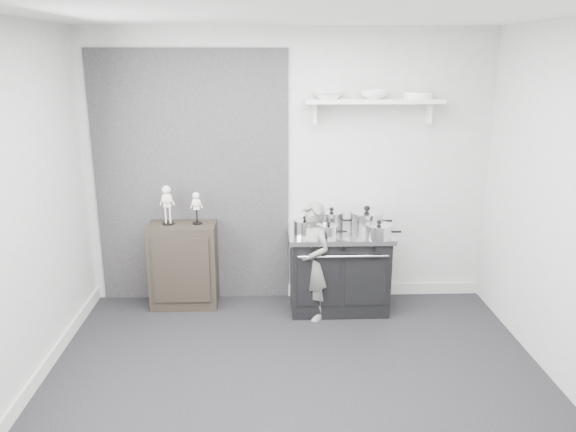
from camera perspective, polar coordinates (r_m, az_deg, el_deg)
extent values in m
plane|color=black|center=(4.40, 0.92, -17.58)|extent=(4.00, 4.00, 0.00)
cube|color=#B5B5B3|center=(5.57, 0.03, 4.81)|extent=(4.00, 0.02, 2.70)
cube|color=#B5B5B3|center=(2.16, 3.58, -14.21)|extent=(4.00, 0.02, 2.70)
cube|color=#B5B5B3|center=(4.22, -27.25, -0.70)|extent=(0.02, 3.60, 2.70)
cube|color=silver|center=(3.67, 1.11, 20.17)|extent=(4.00, 3.60, 0.02)
cube|color=black|center=(5.62, -9.70, 3.65)|extent=(1.90, 0.02, 2.50)
cube|color=silver|center=(6.05, 9.62, -7.29)|extent=(2.00, 0.03, 0.12)
cube|color=silver|center=(4.71, -24.95, -15.90)|extent=(0.03, 3.60, 0.12)
cube|color=silver|center=(5.43, 8.72, 11.49)|extent=(1.30, 0.26, 0.04)
cube|color=silver|center=(5.44, 2.73, 10.39)|extent=(0.03, 0.12, 0.20)
cube|color=silver|center=(5.64, 14.12, 10.13)|extent=(0.03, 0.12, 0.20)
cube|color=black|center=(5.58, 5.15, -5.72)|extent=(0.93, 0.56, 0.75)
cube|color=silver|center=(5.44, 5.25, -1.84)|extent=(0.99, 0.60, 0.05)
cube|color=black|center=(5.29, 3.10, -6.71)|extent=(0.39, 0.02, 0.48)
cube|color=black|center=(5.35, 7.92, -6.59)|extent=(0.39, 0.02, 0.48)
cylinder|color=silver|center=(5.19, 5.64, -4.11)|extent=(0.84, 0.02, 0.02)
cylinder|color=black|center=(5.15, 2.55, -3.33)|extent=(0.04, 0.03, 0.04)
cylinder|color=black|center=(5.18, 5.64, -3.28)|extent=(0.04, 0.03, 0.04)
cylinder|color=black|center=(5.22, 8.69, -3.23)|extent=(0.04, 0.03, 0.04)
cube|color=black|center=(5.70, -10.51, -4.88)|extent=(0.65, 0.38, 0.85)
imported|color=slate|center=(5.29, 2.45, -4.66)|extent=(0.47, 0.49, 1.13)
cylinder|color=silver|center=(5.28, 1.71, -1.28)|extent=(0.21, 0.21, 0.14)
cylinder|color=silver|center=(5.25, 1.72, -0.46)|extent=(0.21, 0.21, 0.01)
sphere|color=black|center=(5.25, 1.72, -0.19)|extent=(0.04, 0.04, 0.04)
cylinder|color=black|center=(5.29, 3.27, -1.27)|extent=(0.10, 0.02, 0.02)
cylinder|color=silver|center=(5.52, 4.42, -0.46)|extent=(0.24, 0.24, 0.16)
cylinder|color=silver|center=(5.50, 4.44, 0.39)|extent=(0.24, 0.24, 0.01)
sphere|color=black|center=(5.49, 4.45, 0.68)|extent=(0.04, 0.04, 0.04)
cylinder|color=black|center=(5.54, 6.05, -0.44)|extent=(0.10, 0.02, 0.02)
cylinder|color=silver|center=(5.52, 7.97, -0.51)|extent=(0.32, 0.32, 0.17)
cylinder|color=silver|center=(5.50, 8.01, 0.39)|extent=(0.33, 0.33, 0.01)
sphere|color=black|center=(5.49, 8.02, 0.76)|extent=(0.06, 0.06, 0.06)
cylinder|color=black|center=(5.56, 10.02, -0.49)|extent=(0.10, 0.02, 0.02)
cylinder|color=silver|center=(5.28, 9.19, -1.62)|extent=(0.24, 0.24, 0.12)
cylinder|color=silver|center=(5.26, 9.22, -0.93)|extent=(0.25, 0.25, 0.01)
sphere|color=black|center=(5.25, 9.23, -0.62)|extent=(0.04, 0.04, 0.04)
cylinder|color=black|center=(5.31, 10.90, -1.59)|extent=(0.10, 0.02, 0.02)
cylinder|color=silver|center=(5.27, 4.14, -1.60)|extent=(0.17, 0.17, 0.10)
cylinder|color=silver|center=(5.25, 4.16, -1.00)|extent=(0.18, 0.18, 0.01)
sphere|color=black|center=(5.24, 4.16, -0.76)|extent=(0.03, 0.03, 0.03)
cylinder|color=black|center=(5.28, 5.49, -1.58)|extent=(0.10, 0.02, 0.02)
imported|color=white|center=(5.37, 4.10, 12.18)|extent=(0.30, 0.30, 0.07)
imported|color=white|center=(5.43, 8.72, 12.12)|extent=(0.26, 0.26, 0.08)
cylinder|color=white|center=(5.52, 13.08, 11.85)|extent=(0.27, 0.27, 0.06)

